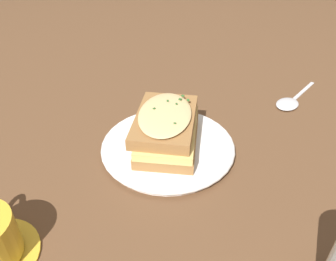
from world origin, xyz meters
TOP-DOWN VIEW (x-y plane):
  - ground_plane at (0.00, 0.00)m, footprint 2.40×2.40m
  - dinner_plate at (0.02, 0.03)m, footprint 0.24×0.24m
  - sandwich at (0.03, 0.03)m, footprint 0.18×0.15m
  - spoon at (0.14, -0.26)m, footprint 0.13×0.15m

SIDE VIEW (x-z plane):
  - ground_plane at x=0.00m, z-range 0.00..0.00m
  - spoon at x=0.14m, z-range 0.00..0.01m
  - dinner_plate at x=0.02m, z-range 0.00..0.02m
  - sandwich at x=0.03m, z-range 0.02..0.08m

